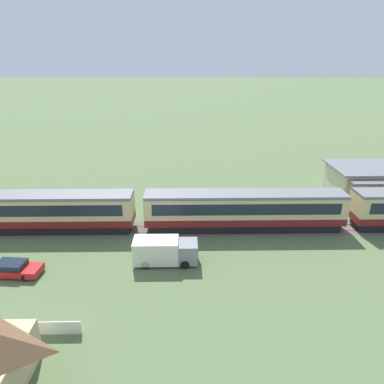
# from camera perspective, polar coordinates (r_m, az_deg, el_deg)

# --- Properties ---
(ground_plane) EXTENTS (600.00, 600.00, 0.00)m
(ground_plane) POSITION_cam_1_polar(r_m,az_deg,el_deg) (40.89, 21.94, -5.17)
(ground_plane) COLOR #566B42
(passenger_train) EXTENTS (65.89, 3.04, 4.17)m
(passenger_train) POSITION_cam_1_polar(r_m,az_deg,el_deg) (36.77, 9.13, -2.80)
(passenger_train) COLOR maroon
(passenger_train) RESTS_ON ground_plane
(railway_track) EXTENTS (102.00, 3.60, 0.04)m
(railway_track) POSITION_cam_1_polar(r_m,az_deg,el_deg) (37.53, 6.48, -6.04)
(railway_track) COLOR #665B51
(railway_track) RESTS_ON ground_plane
(station_building) EXTENTS (10.69, 8.80, 3.98)m
(station_building) POSITION_cam_1_polar(r_m,az_deg,el_deg) (51.19, 27.63, 1.64)
(station_building) COLOR beige
(station_building) RESTS_ON ground_plane
(parked_car_red) EXTENTS (4.77, 2.22, 1.21)m
(parked_car_red) POSITION_cam_1_polar(r_m,az_deg,el_deg) (33.41, -27.67, -11.24)
(parked_car_red) COLOR red
(parked_car_red) RESTS_ON ground_plane
(delivery_truck_grey) EXTENTS (5.72, 2.17, 2.34)m
(delivery_truck_grey) POSITION_cam_1_polar(r_m,az_deg,el_deg) (31.04, -4.60, -9.74)
(delivery_truck_grey) COLOR gray
(delivery_truck_grey) RESTS_ON ground_plane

